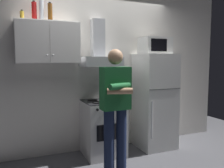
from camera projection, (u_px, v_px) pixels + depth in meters
The scene contains 13 objects.
ground_plane at pixel (112, 160), 3.59m from camera, with size 7.00×7.00×0.00m, color #4C4C51.
back_wall_tiled at pixel (98, 69), 4.01m from camera, with size 4.80×0.10×2.70m, color silver.
upper_cabinet at pixel (48, 43), 3.43m from camera, with size 0.90×0.37×0.60m.
stove_oven at pixel (103, 128), 3.76m from camera, with size 0.60×0.62×0.87m.
range_hood at pixel (100, 54), 3.76m from camera, with size 0.60×0.44×0.75m.
refrigerator at pixel (155, 101), 4.09m from camera, with size 0.60×0.62×1.60m.
microwave at pixel (155, 46), 4.01m from camera, with size 0.48×0.37×0.28m.
person_standing at pixel (116, 106), 3.14m from camera, with size 0.38×0.33×1.64m.
cooking_pot at pixel (114, 97), 3.65m from camera, with size 0.28×0.18×0.13m.
bottle_vodka_clear at pixel (41, 10), 3.39m from camera, with size 0.07×0.07×0.33m.
bottle_beer_brown at pixel (50, 12), 3.42m from camera, with size 0.07×0.07×0.27m.
bottle_spice_jar at pixel (22, 15), 3.28m from camera, with size 0.05×0.05×0.14m.
bottle_soda_red at pixel (34, 11), 3.36m from camera, with size 0.07×0.07×0.28m.
Camera 1 is at (-1.34, -3.19, 1.49)m, focal length 38.21 mm.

